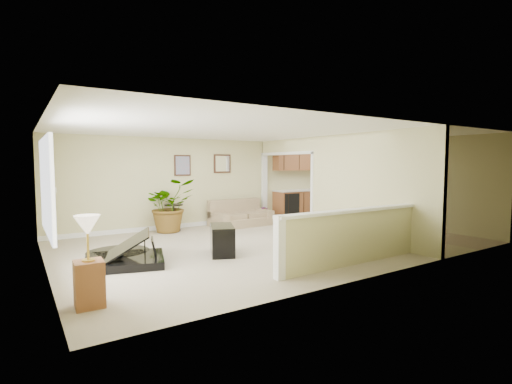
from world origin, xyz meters
TOP-DOWN VIEW (x-y plane):
  - floor at (0.00, 0.00)m, footprint 9.00×9.00m
  - back_wall at (0.00, 3.00)m, footprint 9.00×0.04m
  - front_wall at (0.00, -3.00)m, footprint 9.00×0.04m
  - left_wall at (-4.50, 0.00)m, footprint 0.04×6.00m
  - right_wall at (4.50, 0.00)m, footprint 0.04×6.00m
  - ceiling at (0.00, 0.00)m, footprint 9.00×6.00m
  - kitchen_vinyl at (3.15, 0.00)m, footprint 2.70×6.00m
  - interior_partition at (1.80, 0.25)m, footprint 0.18×5.99m
  - pony_half_wall at (0.08, -2.30)m, footprint 3.42×0.22m
  - left_window at (-4.49, -0.50)m, footprint 0.05×2.15m
  - wall_art_left at (-0.95, 2.97)m, footprint 0.48×0.04m
  - wall_mirror at (0.30, 2.97)m, footprint 0.55×0.04m
  - kitchen_cabinets at (3.19, 2.73)m, footprint 2.36×0.65m
  - piano at (-3.34, -0.00)m, footprint 1.82×1.82m
  - piano_bench at (-1.48, -0.38)m, footprint 0.74×0.96m
  - loveseat at (0.59, 2.45)m, footprint 1.75×1.02m
  - accent_table at (-1.35, 2.65)m, footprint 0.49×0.49m
  - palm_plant at (-1.49, 2.55)m, footprint 1.27×1.11m
  - small_plant at (1.45, 2.43)m, footprint 0.32×0.32m
  - lamp_stand at (-4.15, -1.90)m, footprint 0.35×0.35m

SIDE VIEW (x-z plane):
  - floor at x=0.00m, z-range 0.00..0.00m
  - kitchen_vinyl at x=3.15m, z-range 0.00..0.01m
  - small_plant at x=1.45m, z-range -0.04..0.44m
  - piano_bench at x=-1.48m, z-range 0.00..0.57m
  - loveseat at x=0.59m, z-range -0.12..0.87m
  - accent_table at x=-1.35m, z-range 0.10..0.81m
  - lamp_stand at x=-4.15m, z-range -0.09..1.07m
  - pony_half_wall at x=0.08m, z-range 0.02..1.02m
  - piano at x=-3.34m, z-range -0.10..1.17m
  - palm_plant at x=-1.49m, z-range -0.01..1.39m
  - kitchen_cabinets at x=3.19m, z-range -0.29..2.03m
  - interior_partition at x=1.80m, z-range -0.03..2.47m
  - back_wall at x=0.00m, z-range 0.00..2.50m
  - front_wall at x=0.00m, z-range 0.00..2.50m
  - left_wall at x=-4.50m, z-range 0.00..2.50m
  - right_wall at x=4.50m, z-range 0.00..2.50m
  - left_window at x=-4.49m, z-range 0.73..2.17m
  - wall_art_left at x=-0.95m, z-range 1.46..2.04m
  - wall_mirror at x=0.30m, z-range 1.52..2.08m
  - ceiling at x=0.00m, z-range 2.48..2.52m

